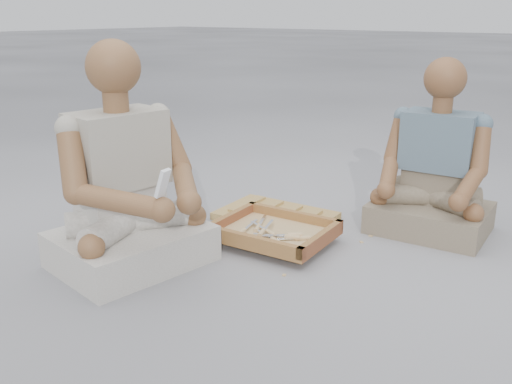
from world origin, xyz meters
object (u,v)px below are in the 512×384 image
Objects in this scene: carved_panel at (276,216)px; companion at (434,176)px; craftsman at (127,192)px; tool_tray at (274,232)px.

carved_panel is 0.84m from companion.
companion is at bearing 151.04° from craftsman.
companion is (0.89, 1.19, -0.04)m from craftsman.
tool_tray is at bearing 154.22° from craftsman.
carved_panel is 1.04× the size of tool_tray.
craftsman is (-0.18, -0.84, 0.31)m from carved_panel.
craftsman reaches higher than tool_tray.
companion is at bearing 26.45° from carved_panel.
craftsman is at bearing 47.94° from companion.
companion is (0.52, 0.63, 0.22)m from tool_tray.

